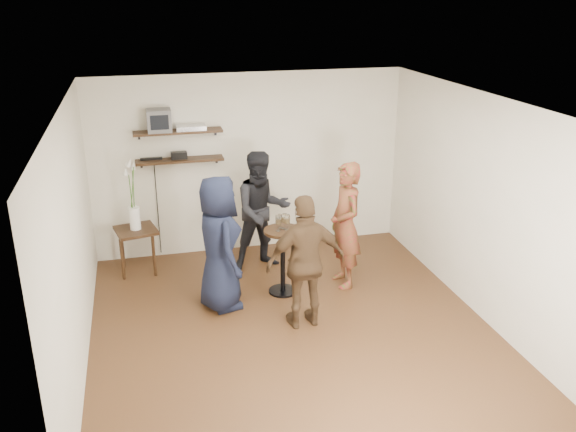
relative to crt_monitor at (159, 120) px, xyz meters
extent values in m
cube|color=#3F2014|center=(1.24, -2.38, -2.04)|extent=(4.50, 5.00, 0.04)
cube|color=white|center=(1.24, -2.38, 0.60)|extent=(4.50, 5.00, 0.04)
cube|color=silver|center=(1.24, 0.15, -0.72)|extent=(4.50, 0.04, 2.60)
cube|color=silver|center=(1.24, -4.89, -0.72)|extent=(4.50, 0.04, 2.60)
cube|color=silver|center=(-1.03, -2.38, -0.72)|extent=(0.04, 5.00, 2.60)
cube|color=silver|center=(3.51, -2.38, -0.72)|extent=(0.04, 5.00, 2.60)
cube|color=black|center=(0.24, 0.00, -0.17)|extent=(1.20, 0.25, 0.04)
cube|color=black|center=(0.24, 0.00, -0.57)|extent=(1.20, 0.25, 0.04)
cube|color=#59595B|center=(0.00, 0.00, 0.00)|extent=(0.32, 0.30, 0.30)
cube|color=silver|center=(0.42, 0.00, -0.12)|extent=(0.40, 0.24, 0.06)
cube|color=black|center=(0.23, 0.00, -0.50)|extent=(0.22, 0.10, 0.10)
cube|color=black|center=(-0.14, 0.05, -0.54)|extent=(0.30, 0.05, 0.03)
cube|color=black|center=(-0.43, -0.34, -1.41)|extent=(0.62, 0.62, 0.04)
cylinder|color=black|center=(-0.63, -0.55, -1.73)|extent=(0.04, 0.04, 0.58)
cylinder|color=black|center=(-0.22, -0.55, -1.73)|extent=(0.04, 0.04, 0.58)
cylinder|color=black|center=(-0.63, -0.14, -1.73)|extent=(0.04, 0.04, 0.58)
cylinder|color=black|center=(-0.22, -0.14, -1.73)|extent=(0.04, 0.04, 0.58)
cylinder|color=white|center=(-0.43, -0.34, -1.24)|extent=(0.15, 0.15, 0.31)
cylinder|color=#34681D|center=(-0.45, -0.34, -0.92)|extent=(0.01, 0.07, 0.57)
cone|color=silver|center=(-0.49, -0.34, -0.57)|extent=(0.07, 0.09, 0.12)
cylinder|color=#34681D|center=(-0.41, -0.33, -0.89)|extent=(0.04, 0.06, 0.63)
cone|color=silver|center=(-0.38, -0.31, -0.51)|extent=(0.11, 0.13, 0.13)
cylinder|color=#34681D|center=(-0.43, -0.36, -0.86)|extent=(0.10, 0.09, 0.69)
cone|color=silver|center=(-0.43, -0.39, -0.45)|extent=(0.13, 0.13, 0.13)
cylinder|color=black|center=(1.36, -1.44, -1.17)|extent=(0.47, 0.47, 0.04)
cylinder|color=black|center=(1.36, -1.44, -1.59)|extent=(0.06, 0.06, 0.80)
cylinder|color=black|center=(1.36, -1.44, -2.00)|extent=(0.36, 0.36, 0.03)
cylinder|color=silver|center=(1.29, -1.47, -1.15)|extent=(0.06, 0.06, 0.00)
cylinder|color=silver|center=(1.29, -1.47, -1.10)|extent=(0.01, 0.01, 0.09)
cylinder|color=silver|center=(1.29, -1.47, -1.00)|extent=(0.07, 0.07, 0.11)
cylinder|color=#DFAB5C|center=(1.29, -1.47, -1.03)|extent=(0.06, 0.06, 0.06)
cylinder|color=silver|center=(1.41, -1.47, -1.15)|extent=(0.06, 0.06, 0.00)
cylinder|color=silver|center=(1.41, -1.47, -1.10)|extent=(0.01, 0.01, 0.09)
cylinder|color=silver|center=(1.41, -1.47, -1.01)|extent=(0.07, 0.07, 0.11)
cylinder|color=#DFAB5C|center=(1.41, -1.47, -1.03)|extent=(0.06, 0.06, 0.06)
cylinder|color=silver|center=(1.34, -1.38, -1.15)|extent=(0.05, 0.05, 0.00)
cylinder|color=silver|center=(1.34, -1.38, -1.11)|extent=(0.01, 0.01, 0.08)
cylinder|color=silver|center=(1.34, -1.38, -1.02)|extent=(0.06, 0.06, 0.10)
cylinder|color=#DFAB5C|center=(1.34, -1.38, -1.04)|extent=(0.06, 0.06, 0.05)
cylinder|color=silver|center=(1.38, -1.41, -1.15)|extent=(0.06, 0.06, 0.00)
cylinder|color=silver|center=(1.38, -1.41, -1.11)|extent=(0.01, 0.01, 0.09)
cylinder|color=silver|center=(1.38, -1.41, -1.01)|extent=(0.07, 0.07, 0.11)
cylinder|color=#DFAB5C|center=(1.38, -1.41, -1.03)|extent=(0.06, 0.06, 0.06)
imported|color=red|center=(2.19, -1.40, -1.19)|extent=(0.42, 0.62, 1.66)
imported|color=black|center=(1.27, -0.60, -1.19)|extent=(0.87, 0.71, 1.66)
imported|color=black|center=(0.53, -1.60, -1.19)|extent=(0.68, 0.90, 1.66)
imported|color=#48321E|center=(1.42, -2.27, -1.23)|extent=(0.95, 0.45, 1.58)
camera|label=1|loc=(-0.29, -8.26, 1.67)|focal=38.00mm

